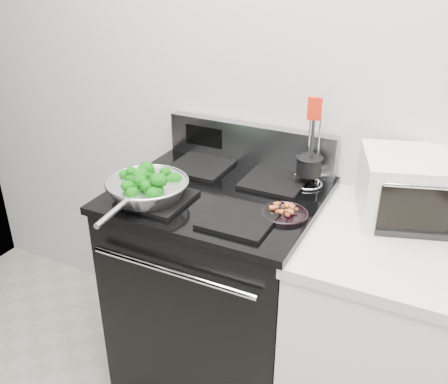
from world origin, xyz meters
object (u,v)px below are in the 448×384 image
Objects in this scene: toaster_oven at (421,188)px; gas_range at (219,286)px; skillet at (147,188)px; bacon_plate at (285,211)px; utensil_holder at (309,170)px.

gas_range is at bearing 176.50° from toaster_oven.
bacon_plate is (0.50, 0.12, -0.03)m from skillet.
utensil_holder is 0.42m from toaster_oven.
gas_range is 0.57m from bacon_plate.
utensil_holder is at bearing 32.01° from skillet.
skillet is at bearing -166.97° from bacon_plate.
skillet is 0.52m from bacon_plate.
bacon_plate is 0.35× the size of toaster_oven.
utensil_holder reaches higher than toaster_oven.
gas_range is 3.10× the size of utensil_holder.
utensil_holder is at bearing 90.47° from bacon_plate.
gas_range is at bearing -151.82° from utensil_holder.
toaster_oven is (0.42, -0.02, 0.02)m from utensil_holder.
bacon_plate is (0.30, -0.07, 0.48)m from gas_range.
utensil_holder is at bearing 34.38° from gas_range.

